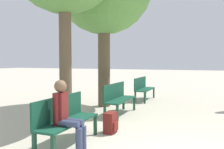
% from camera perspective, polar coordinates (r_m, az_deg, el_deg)
% --- Properties ---
extents(bench_row_0, '(0.46, 1.66, 0.94)m').
position_cam_1_polar(bench_row_0, '(5.00, -10.81, -9.45)').
color(bench_row_0, '#144733').
rests_on(bench_row_0, ground_plane).
extents(bench_row_1, '(0.46, 1.66, 0.94)m').
position_cam_1_polar(bench_row_1, '(7.59, 1.34, -5.04)').
color(bench_row_1, '#144733').
rests_on(bench_row_1, ground_plane).
extents(bench_row_2, '(0.46, 1.66, 0.94)m').
position_cam_1_polar(bench_row_2, '(10.37, 7.08, -2.84)').
color(bench_row_2, '#144733').
rests_on(bench_row_2, ground_plane).
extents(person_seated, '(0.59, 0.33, 1.29)m').
position_cam_1_polar(person_seated, '(4.59, -10.41, -8.73)').
color(person_seated, '#384260').
rests_on(person_seated, ground_plane).
extents(backpack, '(0.26, 0.34, 0.47)m').
position_cam_1_polar(backpack, '(5.72, -0.32, -10.99)').
color(backpack, maroon).
rests_on(backpack, ground_plane).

